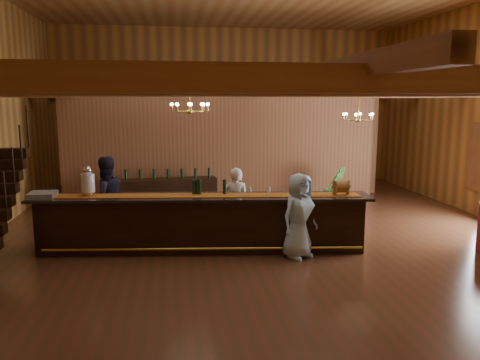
{
  "coord_description": "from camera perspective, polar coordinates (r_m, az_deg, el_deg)",
  "views": [
    {
      "loc": [
        -1.89,
        -9.86,
        3.0
      ],
      "look_at": [
        -0.42,
        0.51,
        1.21
      ],
      "focal_mm": 35.0,
      "sensor_mm": 36.0,
      "label": 1
    }
  ],
  "objects": [
    {
      "name": "floor",
      "position": [
        10.48,
        2.66,
        -6.92
      ],
      "size": [
        14.0,
        14.0,
        0.0
      ],
      "primitive_type": "plane",
      "color": "#492B18",
      "rests_on": "ground"
    },
    {
      "name": "wall_back",
      "position": [
        16.97,
        -1.72,
        8.87
      ],
      "size": [
        12.0,
        0.1,
        5.5
      ],
      "primitive_type": "cube",
      "color": "#BA8032",
      "rests_on": "floor"
    },
    {
      "name": "wall_front",
      "position": [
        3.44,
        25.35,
        4.62
      ],
      "size": [
        12.0,
        0.1,
        5.5
      ],
      "primitive_type": "cube",
      "color": "#BA8032",
      "rests_on": "floor"
    },
    {
      "name": "beam_grid",
      "position": [
        10.54,
        2.28,
        11.02
      ],
      "size": [
        11.9,
        13.9,
        0.39
      ],
      "color": "olive",
      "rests_on": "wall_left"
    },
    {
      "name": "support_posts",
      "position": [
        9.65,
        3.29,
        1.36
      ],
      "size": [
        9.2,
        10.2,
        3.2
      ],
      "color": "olive",
      "rests_on": "floor"
    },
    {
      "name": "partition_wall",
      "position": [
        13.51,
        -2.14,
        3.55
      ],
      "size": [
        9.0,
        0.18,
        3.1
      ],
      "primitive_type": "cube",
      "color": "brown",
      "rests_on": "floor"
    },
    {
      "name": "backroom_boxes",
      "position": [
        15.64,
        -2.13,
        0.62
      ],
      "size": [
        4.1,
        0.6,
        1.1
      ],
      "color": "black",
      "rests_on": "floor"
    },
    {
      "name": "tasting_bar",
      "position": [
        9.45,
        -4.69,
        -5.21
      ],
      "size": [
        6.78,
        1.6,
        1.13
      ],
      "rotation": [
        0.0,
        0.0,
        -0.11
      ],
      "color": "black",
      "rests_on": "floor"
    },
    {
      "name": "beverage_dispenser",
      "position": [
        9.71,
        -18.04,
        -0.19
      ],
      "size": [
        0.26,
        0.26,
        0.6
      ],
      "color": "silver",
      "rests_on": "tasting_bar"
    },
    {
      "name": "glass_rack_tray",
      "position": [
        9.94,
        -22.97,
        -1.66
      ],
      "size": [
        0.5,
        0.5,
        0.1
      ],
      "primitive_type": "cube",
      "color": "gray",
      "rests_on": "tasting_bar"
    },
    {
      "name": "raffle_drum",
      "position": [
        9.5,
        12.22,
        -0.82
      ],
      "size": [
        0.34,
        0.24,
        0.3
      ],
      "color": "#A77135",
      "rests_on": "tasting_bar"
    },
    {
      "name": "bar_bottle_0",
      "position": [
        9.44,
        -5.63,
        -0.88
      ],
      "size": [
        0.07,
        0.07,
        0.3
      ],
      "primitive_type": "cylinder",
      "color": "black",
      "rests_on": "tasting_bar"
    },
    {
      "name": "bar_bottle_1",
      "position": [
        9.43,
        -5.17,
        -0.88
      ],
      "size": [
        0.07,
        0.07,
        0.3
      ],
      "primitive_type": "cylinder",
      "color": "black",
      "rests_on": "tasting_bar"
    },
    {
      "name": "bar_bottle_2",
      "position": [
        9.43,
        -4.99,
        -0.88
      ],
      "size": [
        0.07,
        0.07,
        0.3
      ],
      "primitive_type": "cylinder",
      "color": "black",
      "rests_on": "tasting_bar"
    },
    {
      "name": "bar_bottle_3",
      "position": [
        9.41,
        -1.89,
        -0.87
      ],
      "size": [
        0.07,
        0.07,
        0.3
      ],
      "primitive_type": "cylinder",
      "color": "black",
      "rests_on": "tasting_bar"
    },
    {
      "name": "backbar_shelf",
      "position": [
        13.13,
        -9.53,
        -1.71
      ],
      "size": [
        3.07,
        0.73,
        0.86
      ],
      "primitive_type": "cube",
      "rotation": [
        0.0,
        0.0,
        0.09
      ],
      "color": "black",
      "rests_on": "floor"
    },
    {
      "name": "chandelier_left",
      "position": [
        10.08,
        -6.13,
        8.85
      ],
      "size": [
        0.8,
        0.8,
        0.5
      ],
      "color": "gold",
      "rests_on": "beam_grid"
    },
    {
      "name": "chandelier_right",
      "position": [
        12.37,
        14.19,
        7.54
      ],
      "size": [
        0.8,
        0.8,
        0.76
      ],
      "color": "gold",
      "rests_on": "beam_grid"
    },
    {
      "name": "bartender",
      "position": [
        10.1,
        -0.5,
        -2.91
      ],
      "size": [
        0.66,
        0.53,
        1.58
      ],
      "primitive_type": "imported",
      "rotation": [
        0.0,
        0.0,
        2.85
      ],
      "color": "silver",
      "rests_on": "floor"
    },
    {
      "name": "staff_second",
      "position": [
        10.29,
        -16.06,
        -2.33
      ],
      "size": [
        1.12,
        1.05,
        1.84
      ],
      "primitive_type": "imported",
      "rotation": [
        0.0,
        0.0,
        3.67
      ],
      "color": "black",
      "rests_on": "floor"
    },
    {
      "name": "guest",
      "position": [
        9.01,
        7.21,
        -4.34
      ],
      "size": [
        0.96,
        0.85,
        1.65
      ],
      "primitive_type": "imported",
      "rotation": [
        0.0,
        0.0,
        0.52
      ],
      "color": "#A7D0E4",
      "rests_on": "floor"
    },
    {
      "name": "floor_plant",
      "position": [
        13.44,
        11.49,
        -0.82
      ],
      "size": [
        0.73,
        0.63,
        1.18
      ],
      "primitive_type": "imported",
      "rotation": [
        0.0,
        0.0,
        0.19
      ],
      "color": "#3A762E",
      "rests_on": "floor"
    }
  ]
}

